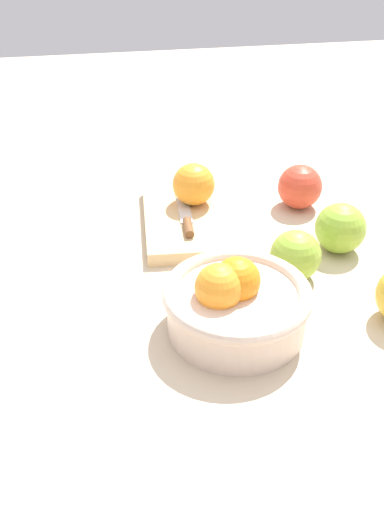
% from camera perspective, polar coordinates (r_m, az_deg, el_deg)
% --- Properties ---
extents(ground_plane, '(2.40, 2.40, 0.00)m').
position_cam_1_polar(ground_plane, '(0.95, 6.21, 0.11)').
color(ground_plane, beige).
extents(bowl, '(0.19, 0.19, 0.10)m').
position_cam_1_polar(bowl, '(0.77, 4.09, -4.43)').
color(bowl, beige).
rests_on(bowl, ground_plane).
extents(cutting_board, '(0.25, 0.16, 0.02)m').
position_cam_1_polar(cutting_board, '(1.01, -0.30, 3.44)').
color(cutting_board, '#DBB77F').
rests_on(cutting_board, ground_plane).
extents(orange_on_board, '(0.07, 0.07, 0.07)m').
position_cam_1_polar(orange_on_board, '(1.02, 0.16, 6.75)').
color(orange_on_board, orange).
rests_on(orange_on_board, cutting_board).
extents(knife, '(0.16, 0.03, 0.01)m').
position_cam_1_polar(knife, '(0.98, -0.54, 3.57)').
color(knife, silver).
rests_on(knife, cutting_board).
extents(apple_front_left_2, '(0.07, 0.07, 0.07)m').
position_cam_1_polar(apple_front_left_2, '(0.88, 9.70, 0.06)').
color(apple_front_left_2, '#8EB738').
rests_on(apple_front_left_2, ground_plane).
extents(apple_front_right, '(0.08, 0.08, 0.08)m').
position_cam_1_polar(apple_front_right, '(1.07, 10.10, 6.43)').
color(apple_front_right, '#D6422D').
rests_on(apple_front_right, ground_plane).
extents(apple_front_center, '(0.08, 0.08, 0.08)m').
position_cam_1_polar(apple_front_center, '(0.96, 13.77, 2.56)').
color(apple_front_center, '#8EB738').
rests_on(apple_front_center, ground_plane).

